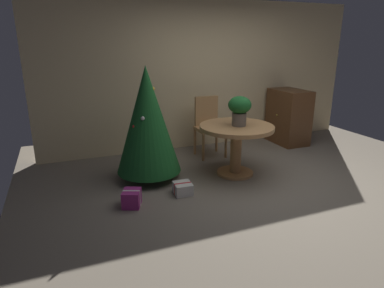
{
  "coord_description": "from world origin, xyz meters",
  "views": [
    {
      "loc": [
        -2.54,
        -3.39,
        1.89
      ],
      "look_at": [
        -1.04,
        0.35,
        0.64
      ],
      "focal_mm": 31.05,
      "sensor_mm": 36.0,
      "label": 1
    }
  ],
  "objects_px": {
    "holiday_tree": "(147,120)",
    "gift_box_purple": "(132,198)",
    "flower_vase": "(240,108)",
    "wooden_chair_far": "(209,123)",
    "gift_box_cream": "(183,188)",
    "wooden_cabinet": "(288,117)",
    "round_dining_table": "(236,138)"
  },
  "relations": [
    {
      "from": "gift_box_cream",
      "to": "wooden_cabinet",
      "type": "relative_size",
      "value": 0.25
    },
    {
      "from": "gift_box_cream",
      "to": "gift_box_purple",
      "type": "height_order",
      "value": "gift_box_purple"
    },
    {
      "from": "gift_box_cream",
      "to": "gift_box_purple",
      "type": "bearing_deg",
      "value": -172.87
    },
    {
      "from": "holiday_tree",
      "to": "wooden_cabinet",
      "type": "distance_m",
      "value": 3.06
    },
    {
      "from": "wooden_chair_far",
      "to": "gift_box_purple",
      "type": "bearing_deg",
      "value": -139.71
    },
    {
      "from": "flower_vase",
      "to": "holiday_tree",
      "type": "bearing_deg",
      "value": 165.17
    },
    {
      "from": "wooden_chair_far",
      "to": "wooden_cabinet",
      "type": "distance_m",
      "value": 1.72
    },
    {
      "from": "wooden_chair_far",
      "to": "holiday_tree",
      "type": "bearing_deg",
      "value": -151.9
    },
    {
      "from": "wooden_chair_far",
      "to": "gift_box_cream",
      "type": "xyz_separation_m",
      "value": [
        -0.96,
        -1.3,
        -0.49
      ]
    },
    {
      "from": "wooden_chair_far",
      "to": "holiday_tree",
      "type": "distance_m",
      "value": 1.42
    },
    {
      "from": "flower_vase",
      "to": "holiday_tree",
      "type": "xyz_separation_m",
      "value": [
        -1.24,
        0.33,
        -0.14
      ]
    },
    {
      "from": "wooden_chair_far",
      "to": "gift_box_purple",
      "type": "xyz_separation_m",
      "value": [
        -1.64,
        -1.39,
        -0.46
      ]
    },
    {
      "from": "wooden_chair_far",
      "to": "holiday_tree",
      "type": "xyz_separation_m",
      "value": [
        -1.22,
        -0.65,
        0.3
      ]
    },
    {
      "from": "holiday_tree",
      "to": "gift_box_purple",
      "type": "bearing_deg",
      "value": -119.47
    },
    {
      "from": "gift_box_cream",
      "to": "gift_box_purple",
      "type": "relative_size",
      "value": 0.86
    },
    {
      "from": "gift_box_cream",
      "to": "wooden_cabinet",
      "type": "distance_m",
      "value": 3.05
    },
    {
      "from": "gift_box_cream",
      "to": "wooden_cabinet",
      "type": "height_order",
      "value": "wooden_cabinet"
    },
    {
      "from": "flower_vase",
      "to": "gift_box_cream",
      "type": "bearing_deg",
      "value": -161.84
    },
    {
      "from": "round_dining_table",
      "to": "gift_box_purple",
      "type": "height_order",
      "value": "round_dining_table"
    },
    {
      "from": "holiday_tree",
      "to": "gift_box_cream",
      "type": "distance_m",
      "value": 1.05
    },
    {
      "from": "holiday_tree",
      "to": "gift_box_cream",
      "type": "xyz_separation_m",
      "value": [
        0.27,
        -0.65,
        -0.79
      ]
    },
    {
      "from": "flower_vase",
      "to": "gift_box_purple",
      "type": "height_order",
      "value": "flower_vase"
    },
    {
      "from": "gift_box_cream",
      "to": "wooden_cabinet",
      "type": "xyz_separation_m",
      "value": [
        2.68,
        1.4,
        0.44
      ]
    },
    {
      "from": "wooden_chair_far",
      "to": "gift_box_purple",
      "type": "height_order",
      "value": "wooden_chair_far"
    },
    {
      "from": "flower_vase",
      "to": "wooden_chair_far",
      "type": "xyz_separation_m",
      "value": [
        -0.02,
        0.98,
        -0.43
      ]
    },
    {
      "from": "wooden_chair_far",
      "to": "gift_box_cream",
      "type": "height_order",
      "value": "wooden_chair_far"
    },
    {
      "from": "flower_vase",
      "to": "holiday_tree",
      "type": "height_order",
      "value": "holiday_tree"
    },
    {
      "from": "wooden_chair_far",
      "to": "gift_box_cream",
      "type": "relative_size",
      "value": 3.97
    },
    {
      "from": "gift_box_purple",
      "to": "round_dining_table",
      "type": "bearing_deg",
      "value": 14.64
    },
    {
      "from": "flower_vase",
      "to": "wooden_chair_far",
      "type": "bearing_deg",
      "value": 91.32
    },
    {
      "from": "round_dining_table",
      "to": "holiday_tree",
      "type": "height_order",
      "value": "holiday_tree"
    },
    {
      "from": "round_dining_table",
      "to": "holiday_tree",
      "type": "relative_size",
      "value": 0.67
    }
  ]
}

